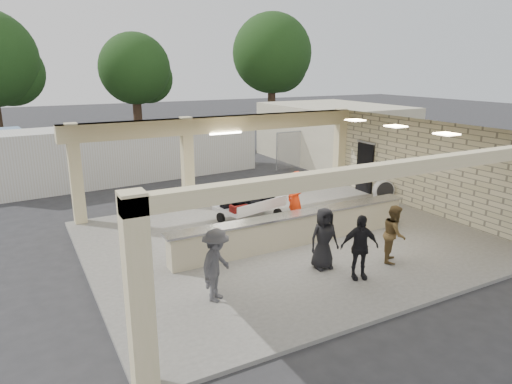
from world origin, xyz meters
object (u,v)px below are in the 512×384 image
car_white_a (312,143)px  baggage_handler (295,198)px  container_white (135,152)px  drum_fan (383,191)px  baggage_counter (296,229)px  luggage_cart (248,201)px  car_white_b (318,140)px  passenger_d (324,238)px  passenger_c (216,265)px  car_dark (212,140)px  passenger_a (394,234)px  passenger_b (359,247)px

car_white_a → baggage_handler: bearing=161.9°
container_white → drum_fan: bearing=-55.2°
baggage_counter → luggage_cart: 2.63m
car_white_b → baggage_handler: bearing=123.1°
container_white → passenger_d: bearing=-87.1°
passenger_c → baggage_counter: bearing=-11.1°
drum_fan → container_white: bearing=144.4°
car_dark → baggage_counter: bearing=-155.8°
drum_fan → baggage_handler: size_ratio=0.49×
baggage_counter → car_dark: bearing=75.6°
passenger_a → car_dark: passenger_a is taller
baggage_counter → passenger_c: bearing=-149.6°
car_white_a → passenger_b: bearing=168.2°
passenger_a → passenger_b: size_ratio=0.95×
car_white_a → container_white: bearing=116.3°
passenger_b → car_white_a: size_ratio=0.36×
passenger_a → car_white_b: 17.68m
luggage_cart → passenger_a: 5.33m
passenger_d → car_white_b: bearing=60.2°
luggage_cart → drum_fan: luggage_cart is taller
drum_fan → car_dark: 14.43m
passenger_d → car_white_b: passenger_d is taller
car_white_a → luggage_cart: bearing=155.2°
passenger_a → car_white_a: passenger_a is taller
passenger_c → car_white_a: bearing=6.8°
baggage_handler → passenger_d: size_ratio=1.11×
drum_fan → car_white_a: car_white_a is taller
baggage_counter → passenger_d: passenger_d is taller
passenger_d → baggage_handler: bearing=74.8°
baggage_handler → container_white: container_white is taller
passenger_d → car_white_a: passenger_d is taller
baggage_handler → drum_fan: bearing=94.7°
passenger_b → car_dark: passenger_b is taller
passenger_b → container_white: size_ratio=0.14×
passenger_c → container_white: 13.33m
passenger_b → passenger_a: bearing=34.4°
luggage_cart → car_white_a: 13.88m
luggage_cart → container_white: size_ratio=0.21×
baggage_counter → passenger_b: bearing=-87.3°
baggage_handler → car_dark: baggage_handler is taller
car_white_a → car_white_b: size_ratio=0.96×
drum_fan → passenger_b: size_ratio=0.54×
drum_fan → car_white_b: (4.79, 11.03, 0.18)m
car_white_b → passenger_a: bearing=132.9°
baggage_handler → passenger_b: (-0.85, -4.27, -0.08)m
drum_fan → container_white: (-7.53, 9.12, 0.74)m
car_white_a → car_dark: 6.52m
passenger_a → container_white: (-3.72, 13.53, 0.43)m
baggage_handler → passenger_d: (-1.27, -3.34, -0.09)m
car_white_a → drum_fan: bearing=178.9°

